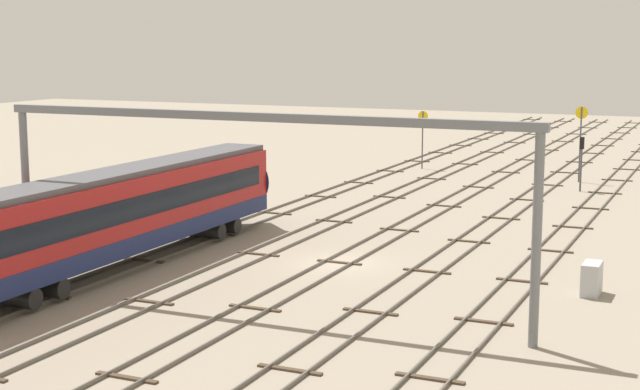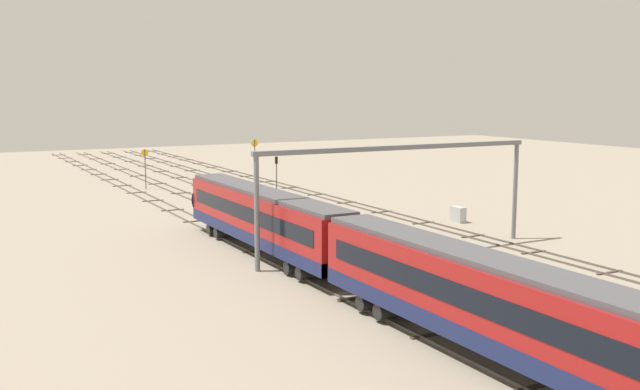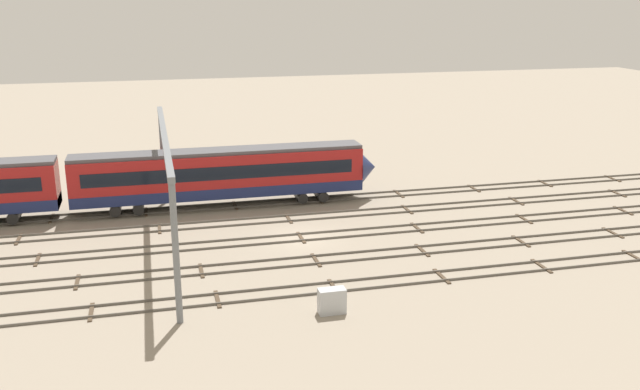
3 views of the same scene
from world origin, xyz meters
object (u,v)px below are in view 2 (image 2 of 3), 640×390
overhead_gantry (399,168)px  relay_cabinet (458,214)px  speed_sign_far_trackside (145,163)px  signal_light_trackside_departure (276,168)px  speed_sign_near_foreground (255,155)px

overhead_gantry → relay_cabinet: bearing=-56.4°
speed_sign_far_trackside → signal_light_trackside_departure: 16.51m
overhead_gantry → speed_sign_far_trackside: (45.43, 7.33, -3.26)m
overhead_gantry → speed_sign_near_foreground: overhead_gantry is taller
speed_sign_near_foreground → speed_sign_far_trackside: bearing=79.6°
overhead_gantry → relay_cabinet: (8.37, -12.58, -5.81)m
speed_sign_far_trackside → relay_cabinet: bearing=-151.8°
overhead_gantry → speed_sign_near_foreground: (42.88, -6.57, -2.63)m
relay_cabinet → speed_sign_far_trackside: bearing=28.2°
speed_sign_near_foreground → speed_sign_far_trackside: speed_sign_near_foreground is taller
overhead_gantry → relay_cabinet: 16.19m
speed_sign_near_foreground → speed_sign_far_trackside: (2.55, 13.90, -0.63)m
overhead_gantry → relay_cabinet: overhead_gantry is taller
speed_sign_far_trackside → signal_light_trackside_departure: (-7.38, -14.76, -0.59)m
speed_sign_far_trackside → relay_cabinet: 42.15m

